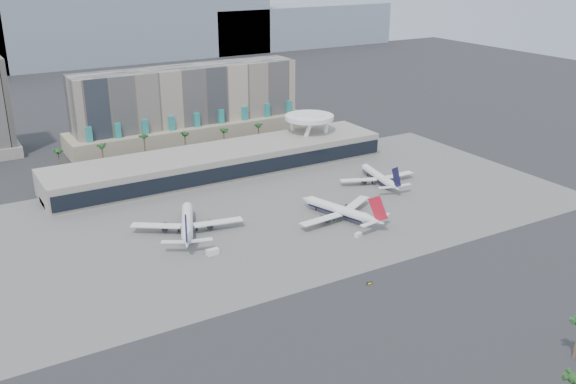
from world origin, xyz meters
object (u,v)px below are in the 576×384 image
airliner_left (187,223)px  service_vehicle_a (213,252)px  taxiway_sign (369,283)px  service_vehicle_b (358,235)px  airliner_centre (341,210)px  airliner_right (379,177)px

airliner_left → service_vehicle_a: 23.08m
taxiway_sign → service_vehicle_a: bearing=134.7°
service_vehicle_b → taxiway_sign: 37.71m
airliner_left → airliner_centre: bearing=4.2°
taxiway_sign → service_vehicle_b: bearing=66.8°
airliner_centre → service_vehicle_a: airliner_centre is taller
airliner_left → airliner_right: 99.38m
airliner_right → service_vehicle_b: size_ratio=12.96×
airliner_right → taxiway_sign: size_ratio=19.36×
airliner_right → service_vehicle_a: (-98.77, -29.42, -2.31)m
airliner_left → service_vehicle_b: airliner_left is taller
airliner_right → taxiway_sign: (-63.10, -76.05, -2.96)m
airliner_centre → service_vehicle_a: bearing=166.2°
airliner_centre → airliner_right: (39.95, 25.79, -0.39)m
airliner_centre → service_vehicle_a: (-58.82, -3.63, -2.69)m
airliner_left → service_vehicle_a: size_ratio=9.48×
service_vehicle_a → taxiway_sign: size_ratio=2.25×
airliner_centre → airliner_right: size_ratio=1.09×
airliner_centre → taxiway_sign: 55.44m
airliner_left → service_vehicle_a: bearing=-66.8°
service_vehicle_a → service_vehicle_b: bearing=-15.7°
airliner_right → service_vehicle_a: bearing=-152.5°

